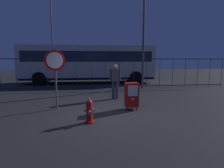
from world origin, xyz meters
TOP-DOWN VIEW (x-y plane):
  - ground_plane at (0.00, 0.00)m, footprint 60.00×60.00m
  - fire_hydrant at (-0.62, -0.68)m, footprint 0.33×0.32m
  - newspaper_box_primary at (0.96, 0.57)m, footprint 0.48×0.42m
  - stop_sign at (-1.85, 0.95)m, footprint 0.71×0.31m
  - pedestrian at (0.61, 2.47)m, footprint 0.55×0.22m
  - fence_barrier at (0.00, 5.92)m, footprint 18.03×0.04m
  - bus_near at (-0.65, 8.92)m, footprint 10.53×2.89m
  - street_light_near_left at (2.95, 5.67)m, footprint 0.32×0.32m
  - street_light_near_right at (-4.50, 14.03)m, footprint 0.32×0.32m

SIDE VIEW (x-z plane):
  - ground_plane at x=0.00m, z-range 0.00..0.00m
  - fire_hydrant at x=-0.62m, z-range -0.02..0.72m
  - newspaper_box_primary at x=0.96m, z-range 0.06..1.08m
  - pedestrian at x=0.61m, z-range 0.11..1.78m
  - fence_barrier at x=0.00m, z-range 0.02..2.02m
  - stop_sign at x=-1.85m, z-range 0.49..2.72m
  - bus_near at x=-0.65m, z-range 0.21..3.21m
  - street_light_near_left at x=2.95m, z-range 0.57..8.09m
  - street_light_near_right at x=-4.50m, z-range 0.58..8.91m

